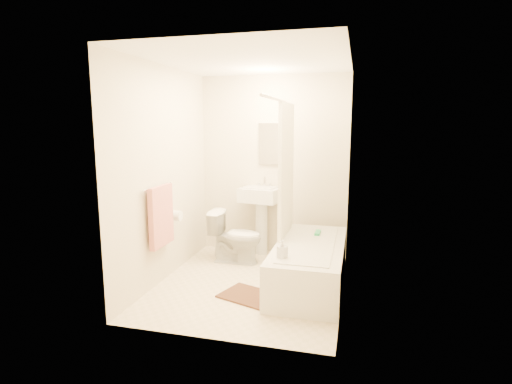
% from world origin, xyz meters
% --- Properties ---
extents(floor, '(2.40, 2.40, 0.00)m').
position_xyz_m(floor, '(0.00, 0.00, 0.00)').
color(floor, beige).
rests_on(floor, ground).
extents(ceiling, '(2.40, 2.40, 0.00)m').
position_xyz_m(ceiling, '(0.00, 0.00, 2.40)').
color(ceiling, white).
rests_on(ceiling, ground).
extents(wall_back, '(2.00, 0.02, 2.40)m').
position_xyz_m(wall_back, '(0.00, 1.20, 1.20)').
color(wall_back, beige).
rests_on(wall_back, ground).
extents(wall_left, '(0.02, 2.40, 2.40)m').
position_xyz_m(wall_left, '(-1.00, 0.00, 1.20)').
color(wall_left, beige).
rests_on(wall_left, ground).
extents(wall_right, '(0.02, 2.40, 2.40)m').
position_xyz_m(wall_right, '(1.00, 0.00, 1.20)').
color(wall_right, beige).
rests_on(wall_right, ground).
extents(mirror, '(0.40, 0.03, 0.55)m').
position_xyz_m(mirror, '(0.00, 1.18, 1.50)').
color(mirror, white).
rests_on(mirror, wall_back).
extents(curtain_rod, '(0.03, 1.70, 0.03)m').
position_xyz_m(curtain_rod, '(0.30, 0.10, 2.00)').
color(curtain_rod, silver).
rests_on(curtain_rod, wall_back).
extents(shower_curtain, '(0.04, 0.80, 1.55)m').
position_xyz_m(shower_curtain, '(0.30, 0.50, 1.22)').
color(shower_curtain, silver).
rests_on(shower_curtain, curtain_rod).
extents(towel_bar, '(0.02, 0.60, 0.02)m').
position_xyz_m(towel_bar, '(-0.96, -0.25, 1.10)').
color(towel_bar, silver).
rests_on(towel_bar, wall_left).
extents(towel, '(0.06, 0.45, 0.66)m').
position_xyz_m(towel, '(-0.93, -0.25, 0.78)').
color(towel, '#CC7266').
rests_on(towel, towel_bar).
extents(toilet_paper, '(0.11, 0.12, 0.12)m').
position_xyz_m(toilet_paper, '(-0.93, 0.12, 0.70)').
color(toilet_paper, white).
rests_on(toilet_paper, wall_left).
extents(toilet, '(0.67, 0.38, 0.66)m').
position_xyz_m(toilet, '(-0.38, 0.67, 0.33)').
color(toilet, white).
rests_on(toilet, floor).
extents(sink, '(0.57, 0.48, 1.00)m').
position_xyz_m(sink, '(-0.14, 1.06, 0.50)').
color(sink, silver).
rests_on(sink, floor).
extents(bathtub, '(0.73, 1.66, 0.47)m').
position_xyz_m(bathtub, '(0.64, 0.15, 0.23)').
color(bathtub, silver).
rests_on(bathtub, floor).
extents(bath_mat, '(0.67, 0.58, 0.02)m').
position_xyz_m(bath_mat, '(0.07, -0.32, 0.01)').
color(bath_mat, '#471D17').
rests_on(bath_mat, floor).
extents(soap_bottle, '(0.11, 0.11, 0.18)m').
position_xyz_m(soap_bottle, '(0.43, -0.40, 0.56)').
color(soap_bottle, silver).
rests_on(soap_bottle, bathtub).
extents(scrub_brush, '(0.06, 0.20, 0.04)m').
position_xyz_m(scrub_brush, '(0.68, 0.55, 0.49)').
color(scrub_brush, '#2CA55F').
rests_on(scrub_brush, bathtub).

